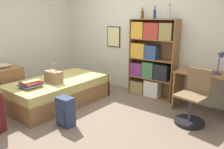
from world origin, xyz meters
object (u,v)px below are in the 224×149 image
Objects in this scene: handbag at (54,77)px; bottle_green at (142,14)px; dresser at (6,84)px; book_stack_on_bed at (31,84)px; bottle_brown at (155,14)px; desk at (206,86)px; magazine_pile_on_dresser at (2,66)px; desk_lamp at (222,58)px; desk_chair at (192,106)px; bed at (59,91)px; backpack at (65,112)px; bottle_clear at (169,13)px; bookcase at (150,59)px.

bottle_green reaches higher than handbag.
dresser is (-1.08, -0.41, -0.25)m from handbag.
handbag is at bearing -118.22° from bottle_green.
dresser is at bearing -133.46° from bottle_green.
book_stack_on_bed is 2.62m from bottle_green.
desk is at bearing -6.66° from bottle_brown.
magazine_pile_on_dresser is 1.70× the size of bottle_green.
desk_chair is at bearing -110.27° from desk_lamp.
magazine_pile_on_dresser is (-1.02, -0.61, 0.49)m from bed.
backpack is (-0.13, -2.07, -1.51)m from bottle_green.
desk_chair is at bearing 40.80° from backpack.
bottle_green is at bearing 152.71° from desk_chair.
magazine_pile_on_dresser reaches higher than bed.
bottle_brown reaches higher than desk_chair.
bottle_clear reaches higher than magazine_pile_on_dresser.
bed is 2.01m from bookcase.
desk_chair is (2.43, 0.76, 0.05)m from bed.
bottle_green is at bearing 46.54° from dresser.
handbag is 0.44× the size of desk_chair.
bottle_brown is at bearing 147.66° from desk_chair.
bookcase is 1.27m from desk.
bottle_brown is 1.53m from desk_lamp.
desk_chair is (2.40, 1.38, -0.26)m from book_stack_on_bed.
backpack is (-0.43, -2.05, -1.52)m from bottle_brown.
bed is 5.21× the size of book_stack_on_bed.
bottle_clear is (0.61, -0.03, 0.02)m from bottle_green.
desk_lamp reaches higher than dresser.
bottle_brown is at bearing 41.76° from magazine_pile_on_dresser.
bottle_clear reaches higher than bookcase.
bottle_green is (0.90, 1.68, 1.14)m from handbag.
bottle_brown reaches higher than bottle_green.
book_stack_on_bed is 0.91m from backpack.
bed is 1.15m from dresser.
desk_lamp reaches higher than book_stack_on_bed.
desk_lamp is at bearing 10.10° from desk.
magazine_pile_on_dresser is at bearing -150.92° from desk.
bed is 8.65× the size of bottle_green.
backpack is (-1.77, -1.95, -0.80)m from desk_lamp.
bookcase is 1.85× the size of desk_chair.
bottle_brown is at bearing 173.34° from desk.
bottle_brown is 0.32m from bottle_clear.
desk_lamp is at bearing -4.97° from bottle_clear.
handbag is at bearing 153.13° from backpack.
handbag reaches higher than desk.
desk_chair reaches higher than bed.
bottle_brown is (1.20, 1.66, 1.15)m from handbag.
magazine_pile_on_dresser reaches higher than dresser.
handbag is 0.82× the size of backpack.
handbag is 1.73× the size of bottle_green.
bottle_clear is (2.64, 2.06, 1.04)m from magazine_pile_on_dresser.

